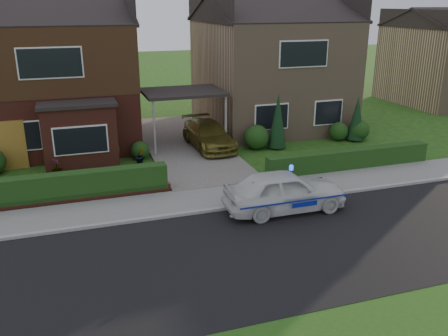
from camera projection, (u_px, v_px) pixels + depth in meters
name	position (u px, v px, depth m)	size (l,w,h in m)	color
ground	(275.00, 249.00, 13.71)	(120.00, 120.00, 0.00)	#184712
road	(275.00, 249.00, 13.71)	(60.00, 6.00, 0.02)	black
kerb	(239.00, 207.00, 16.42)	(60.00, 0.16, 0.12)	#9E9993
sidewalk	(229.00, 196.00, 17.37)	(60.00, 2.00, 0.10)	slate
driveway	(184.00, 145.00, 23.55)	(3.80, 12.00, 0.12)	#666059
house_left	(53.00, 66.00, 23.20)	(7.50, 9.53, 7.25)	maroon
house_right	(270.00, 60.00, 26.76)	(7.50, 8.06, 7.25)	#9B7D5F
carport_link	(183.00, 93.00, 22.65)	(3.80, 3.00, 2.77)	black
dwarf_wall	(63.00, 200.00, 16.68)	(7.70, 0.25, 0.36)	maroon
hedge_left	(63.00, 203.00, 16.88)	(7.50, 0.55, 0.90)	#103311
hedge_right	(348.00, 170.00, 20.22)	(7.50, 0.55, 0.80)	#103311
shrub_left_mid	(104.00, 150.00, 20.64)	(1.32, 1.32, 1.32)	#103311
shrub_left_near	(140.00, 150.00, 21.47)	(0.84, 0.84, 0.84)	#103311
shrub_right_near	(256.00, 137.00, 22.88)	(1.20, 1.20, 1.20)	#103311
shrub_right_mid	(339.00, 131.00, 24.37)	(0.96, 0.96, 0.96)	#103311
shrub_right_far	(359.00, 130.00, 24.38)	(1.08, 1.08, 1.08)	#103311
conifer_a	(278.00, 122.00, 22.77)	(0.90, 0.90, 2.60)	black
conifer_b	(357.00, 120.00, 24.13)	(0.90, 0.90, 2.20)	black
neighbour_right	(445.00, 65.00, 33.10)	(6.50, 7.00, 5.20)	#9B7D5F
police_car	(285.00, 191.00, 16.04)	(3.84, 4.19, 1.59)	silver
driveway_car	(209.00, 135.00, 22.79)	(1.72, 4.24, 1.23)	olive
potted_plant_a	(64.00, 182.00, 17.87)	(0.35, 0.24, 0.67)	gray
potted_plant_b	(140.00, 156.00, 20.81)	(0.41, 0.33, 0.75)	gray
potted_plant_c	(57.00, 168.00, 19.21)	(0.43, 0.43, 0.77)	gray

